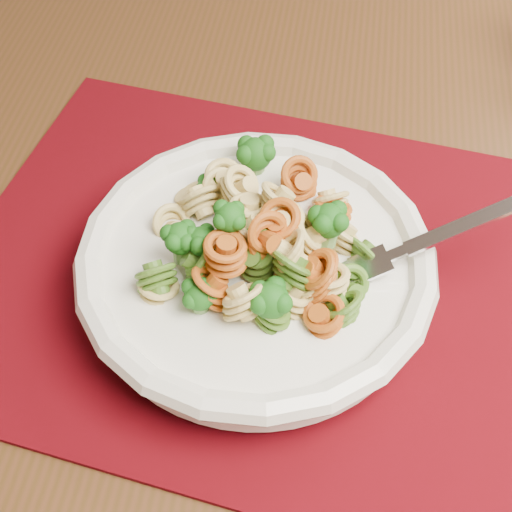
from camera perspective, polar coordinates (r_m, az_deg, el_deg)
The scene contains 5 objects.
dining_table at distance 0.70m, azimuth -1.51°, elevation 4.42°, with size 1.76×1.50×0.71m.
placemat at distance 0.53m, azimuth 0.55°, elevation -1.27°, with size 0.45×0.35×0.00m, color #4D030C.
pasta_bowl at distance 0.49m, azimuth 0.00°, elevation -0.81°, with size 0.25×0.25×0.05m.
pasta_broccoli_heap at distance 0.48m, azimuth 0.00°, elevation 0.45°, with size 0.21×0.21×0.06m, color tan, non-canonical shape.
fork at distance 0.48m, azimuth 9.16°, elevation -0.68°, with size 0.19×0.02×0.01m, color silver, non-canonical shape.
Camera 1 is at (-0.37, -0.62, 1.13)m, focal length 50.00 mm.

